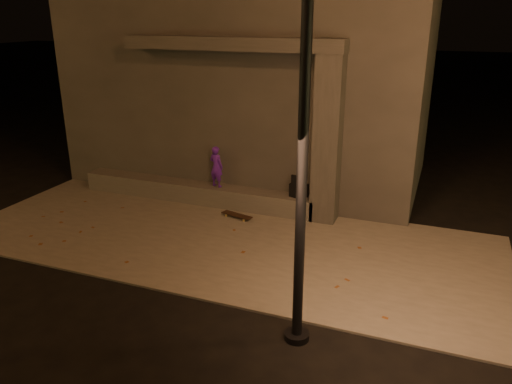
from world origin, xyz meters
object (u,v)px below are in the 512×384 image
at_px(column, 328,141).
at_px(street_lamp_0, 306,60).
at_px(skateboarder, 216,167).
at_px(backpack, 299,189).
at_px(skateboard, 237,215).

distance_m(column, street_lamp_0, 4.86).
relative_size(skateboarder, street_lamp_0, 0.14).
bearing_deg(backpack, skateboard, -134.63).
distance_m(skateboard, street_lamp_0, 5.85).
height_order(skateboarder, skateboard, skateboarder).
bearing_deg(backpack, column, 17.71).
bearing_deg(skateboard, street_lamp_0, -41.32).
relative_size(backpack, street_lamp_0, 0.08).
height_order(column, skateboarder, column).
distance_m(backpack, street_lamp_0, 5.56).
bearing_deg(skateboarder, column, -166.38).
relative_size(backpack, skateboard, 0.67).
bearing_deg(street_lamp_0, column, 98.78).
xyz_separation_m(column, street_lamp_0, (0.67, -4.35, 2.04)).
relative_size(skateboarder, skateboard, 1.27).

